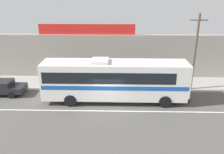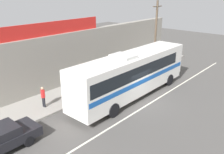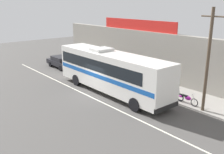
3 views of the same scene
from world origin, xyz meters
The scene contains 10 objects.
ground_plane centered at (0.00, 0.00, 0.00)m, with size 70.00×70.00×0.00m, color #4F4C49.
sidewalk_slab centered at (0.00, 5.20, 0.07)m, with size 30.00×3.60×0.14m, color gray.
storefront_facade centered at (0.00, 7.35, 2.40)m, with size 30.00×0.70×4.80m, color gray.
storefront_billboard centered at (-2.54, 7.35, 5.35)m, with size 10.34×0.12×1.10m, color red.
road_center_stripe centered at (0.00, -0.80, 0.00)m, with size 30.00×0.14×0.01m, color silver.
intercity_bus centered at (0.47, 1.17, 2.07)m, with size 12.36×2.65×3.78m.
utility_pole centered at (7.97, 3.67, 3.88)m, with size 1.60×0.22×7.21m.
motorcycle_red centered at (5.16, 3.93, 0.57)m, with size 1.95×0.56×0.94m.
motorcycle_green centered at (6.51, 3.81, 0.57)m, with size 1.90×0.56×0.94m.
pedestrian_near_shop centered at (-5.61, 4.70, 1.06)m, with size 0.30×0.48×1.59m.
Camera 2 is at (-14.36, -9.77, 8.45)m, focal length 38.54 mm.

